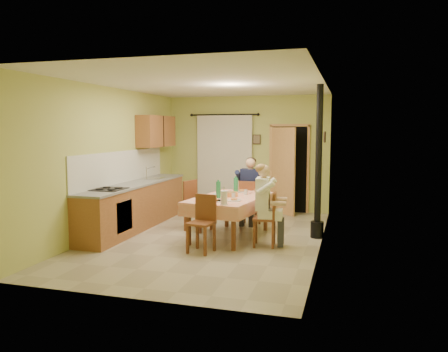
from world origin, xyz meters
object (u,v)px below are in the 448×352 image
(dining_table, at_px, (230,217))
(chair_right, at_px, (265,230))
(man_right, at_px, (265,195))
(chair_near, at_px, (201,235))
(chair_far, at_px, (250,212))
(stove_flue, at_px, (318,183))
(man_far, at_px, (250,183))
(chair_left, at_px, (198,216))

(dining_table, height_order, chair_right, chair_right)
(man_right, bearing_deg, chair_near, 119.52)
(chair_far, relative_size, chair_near, 1.01)
(chair_near, xyz_separation_m, stove_flue, (1.74, 1.51, 0.74))
(man_right, distance_m, stove_flue, 1.20)
(chair_near, xyz_separation_m, chair_right, (0.93, 0.65, -0.00))
(chair_far, distance_m, man_right, 1.73)
(man_far, distance_m, stove_flue, 1.58)
(man_right, bearing_deg, dining_table, 54.34)
(man_far, xyz_separation_m, stove_flue, (1.42, -0.67, 0.15))
(dining_table, height_order, man_far, man_far)
(chair_right, distance_m, chair_left, 1.71)
(dining_table, relative_size, chair_near, 2.15)
(dining_table, xyz_separation_m, chair_near, (-0.18, -1.07, -0.09))
(chair_far, xyz_separation_m, man_right, (0.60, -1.51, 0.59))
(dining_table, distance_m, man_far, 1.22)
(chair_near, distance_m, stove_flue, 2.42)
(chair_right, bearing_deg, chair_far, 16.23)
(chair_left, bearing_deg, chair_right, 79.42)
(chair_far, bearing_deg, man_right, -66.18)
(chair_far, relative_size, man_far, 0.68)
(chair_far, relative_size, stove_flue, 0.34)
(stove_flue, bearing_deg, chair_near, -139.17)
(dining_table, relative_size, chair_left, 2.04)
(dining_table, relative_size, chair_right, 2.17)
(chair_far, height_order, chair_right, chair_far)
(chair_right, distance_m, man_far, 1.75)
(dining_table, bearing_deg, chair_left, 162.52)
(dining_table, bearing_deg, chair_far, 91.47)
(chair_near, height_order, man_far, man_far)
(man_right, bearing_deg, man_far, 15.64)
(dining_table, height_order, chair_far, chair_far)
(man_right, height_order, stove_flue, stove_flue)
(dining_table, distance_m, chair_near, 1.09)
(chair_right, bearing_deg, chair_left, 56.54)
(dining_table, relative_size, chair_far, 2.13)
(chair_left, distance_m, stove_flue, 2.44)
(chair_left, distance_m, man_right, 1.80)
(chair_right, xyz_separation_m, chair_left, (-1.51, 0.79, 0.00))
(chair_near, height_order, man_right, man_right)
(chair_left, height_order, man_right, man_right)
(chair_far, distance_m, man_far, 0.59)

